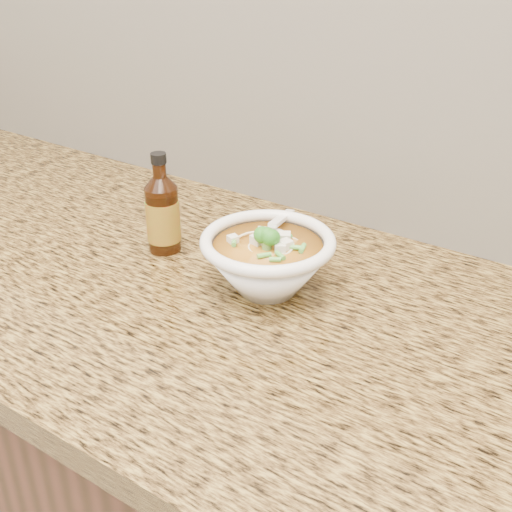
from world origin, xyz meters
The scene contains 3 objects.
counter_slab centered at (0.00, 1.68, 0.88)m, with size 4.00×0.68×0.04m, color olive.
soup_bowl centered at (-0.09, 1.71, 0.94)m, with size 0.19×0.22×0.11m.
hot_sauce_bottle centered at (-0.30, 1.72, 0.96)m, with size 0.06×0.06×0.16m.
Camera 1 is at (0.34, 1.04, 1.39)m, focal length 45.00 mm.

